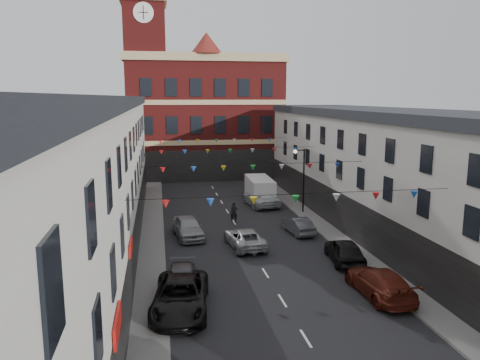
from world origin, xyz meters
TOP-DOWN VIEW (x-y plane):
  - ground at (0.00, 0.00)m, footprint 160.00×160.00m
  - pavement_left at (-6.90, 2.00)m, footprint 1.80×64.00m
  - pavement_right at (6.90, 2.00)m, footprint 1.80×64.00m
  - terrace_left at (-11.78, 1.00)m, footprint 8.40×56.00m
  - terrace_right at (11.78, 1.00)m, footprint 8.40×56.00m
  - civic_building at (0.00, 37.95)m, footprint 20.60×13.30m
  - clock_tower at (-7.50, 35.00)m, footprint 5.60×5.60m
  - distant_hill at (-4.00, 62.00)m, footprint 40.00×14.00m
  - street_lamp at (6.55, 14.00)m, footprint 1.10×0.36m
  - car_left_c at (-5.37, -4.30)m, footprint 3.41×6.15m
  - car_left_d at (-5.19, -1.85)m, footprint 2.21×4.67m
  - car_left_e at (-4.18, 8.26)m, footprint 2.51×4.98m
  - car_right_c at (5.33, -4.30)m, footprint 2.30×5.36m
  - car_right_d at (5.50, 0.97)m, footprint 2.41×4.83m
  - car_right_e at (4.44, 7.86)m, footprint 1.84×4.15m
  - car_right_f at (3.60, 17.68)m, footprint 3.18×5.72m
  - moving_car at (-0.32, 5.20)m, footprint 2.69×5.09m
  - white_van at (3.80, 19.10)m, footprint 2.39×5.83m
  - pedestrian at (-0.04, 11.79)m, footprint 0.73×0.56m

SIDE VIEW (x-z plane):
  - ground at x=0.00m, z-range 0.00..0.00m
  - pavement_left at x=-6.90m, z-range 0.00..0.15m
  - pavement_right at x=6.90m, z-range 0.00..0.15m
  - car_left_d at x=-5.19m, z-range 0.00..1.31m
  - car_right_e at x=4.44m, z-range 0.00..1.32m
  - moving_car at x=-0.32m, z-range 0.00..1.36m
  - car_right_f at x=3.60m, z-range 0.00..1.52m
  - car_right_c at x=5.33m, z-range 0.00..1.54m
  - car_right_d at x=5.50m, z-range 0.00..1.58m
  - car_left_e at x=-4.18m, z-range 0.00..1.63m
  - car_left_c at x=-5.37m, z-range 0.00..1.63m
  - pedestrian at x=-0.04m, z-range 0.00..1.79m
  - white_van at x=3.80m, z-range 0.00..2.55m
  - street_lamp at x=6.55m, z-range 0.90..6.90m
  - terrace_right at x=11.78m, z-range 0.00..9.70m
  - distant_hill at x=-4.00m, z-range 0.00..10.00m
  - terrace_left at x=-11.78m, z-range 0.00..10.70m
  - civic_building at x=0.00m, z-range -1.11..17.39m
  - clock_tower at x=-7.50m, z-range -0.07..29.93m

